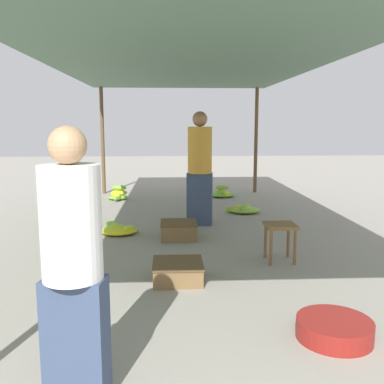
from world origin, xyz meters
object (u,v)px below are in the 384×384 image
Objects in this scene: vendor_foreground at (73,264)px; banana_pile_right_0 at (244,209)px; crate_mid at (179,230)px; crate_near at (178,271)px; banana_pile_left_0 at (119,230)px; basin_black at (334,329)px; banana_pile_right_1 at (222,194)px; stool at (280,231)px; banana_pile_left_1 at (64,272)px; shopper_walking_mid at (200,167)px; banana_pile_left_2 at (118,194)px.

vendor_foreground is 2.45× the size of banana_pile_right_0.
crate_near is at bearing -91.55° from crate_mid.
banana_pile_left_0 is at bearing 160.85° from crate_mid.
banana_pile_right_1 reaches higher than basin_black.
banana_pile_left_1 is at bearing -168.11° from stool.
banana_pile_right_1 is at bearing 75.50° from shopper_walking_mid.
shopper_walking_mid reaches higher than crate_near.
banana_pile_left_0 is 0.87× the size of banana_pile_right_0.
basin_black is 1.11× the size of crate_mid.
banana_pile_right_0 is 1.71m from banana_pile_right_1.
banana_pile_right_1 is at bearing 6.29° from banana_pile_left_2.
banana_pile_right_1 reaches higher than crate_mid.
vendor_foreground is 7.09m from banana_pile_right_1.
stool is at bearing 25.59° from crate_near.
banana_pile_left_1 is 4.69m from banana_pile_left_2.
stool reaches higher than crate_near.
banana_pile_left_2 reaches higher than banana_pile_left_0.
banana_pile_left_2 is at bearing 110.88° from crate_mid.
banana_pile_right_1 is 1.10× the size of crate_near.
shopper_walking_mid reaches higher than crate_mid.
basin_black is 1.41× the size of banana_pile_left_1.
vendor_foreground is 3.52× the size of stool.
vendor_foreground is 1.98m from basin_black.
banana_pile_right_0 reaches higher than banana_pile_left_0.
banana_pile_right_0 is at bearing -31.29° from banana_pile_left_2.
basin_black is at bearing -69.21° from banana_pile_left_2.
crate_mid is at bearing -125.42° from banana_pile_right_0.
banana_pile_right_0 is 1.15× the size of banana_pile_right_1.
banana_pile_left_0 is 0.31× the size of shopper_walking_mid.
banana_pile_left_0 is 1.87m from banana_pile_left_1.
crate_mid is (1.20, -3.14, -0.00)m from banana_pile_left_2.
banana_pile_right_0 is (0.06, 2.74, -0.29)m from stool.
banana_pile_left_2 is (-2.34, 4.20, -0.24)m from stool.
shopper_walking_mid is at bearing 66.98° from crate_mid.
banana_pile_left_1 is 4.02m from banana_pile_right_0.
banana_pile_right_0 is 1.48m from shopper_walking_mid.
banana_pile_right_1 is at bearing 78.10° from crate_near.
banana_pile_right_1 reaches higher than crate_near.
basin_black is 3.85m from shopper_walking_mid.
banana_pile_right_1 is 5.12m from crate_near.
crate_near is at bearing -76.38° from banana_pile_left_2.
banana_pile_left_1 is at bearing -114.06° from banana_pile_right_1.
basin_black is at bearing -58.50° from banana_pile_left_0.
banana_pile_left_1 is at bearing -127.59° from crate_mid.
crate_near is at bearing -99.12° from shopper_walking_mid.
crate_near reaches higher than banana_pile_left_0.
stool is 1.57m from crate_mid.
vendor_foreground is at bearing -160.78° from basin_black.
crate_mid is (0.04, 1.62, 0.02)m from crate_near.
crate_mid is at bearing 88.45° from crate_near.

